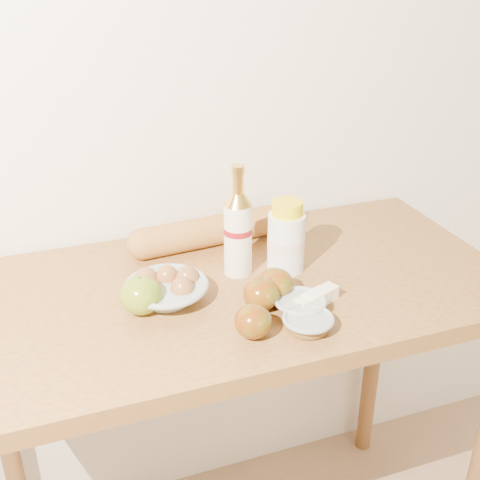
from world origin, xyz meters
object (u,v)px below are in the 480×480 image
(table, at_px, (236,330))
(egg_bowl, at_px, (167,288))
(bourbon_bottle, at_px, (238,231))
(baguette, at_px, (216,230))
(cream_bottle, at_px, (286,238))

(table, bearing_deg, egg_bowl, -176.30)
(bourbon_bottle, relative_size, baguette, 0.57)
(cream_bottle, relative_size, baguette, 0.37)
(cream_bottle, relative_size, egg_bowl, 0.76)
(table, xyz_separation_m, cream_bottle, (0.13, 0.03, 0.20))
(egg_bowl, distance_m, baguette, 0.27)
(table, bearing_deg, baguette, 84.60)
(cream_bottle, height_order, egg_bowl, cream_bottle)
(baguette, bearing_deg, egg_bowl, -134.52)
(cream_bottle, height_order, baguette, cream_bottle)
(egg_bowl, relative_size, baguette, 0.49)
(bourbon_bottle, bearing_deg, table, -109.98)
(table, xyz_separation_m, baguette, (0.02, 0.20, 0.16))
(table, relative_size, baguette, 2.69)
(egg_bowl, height_order, baguette, baguette)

